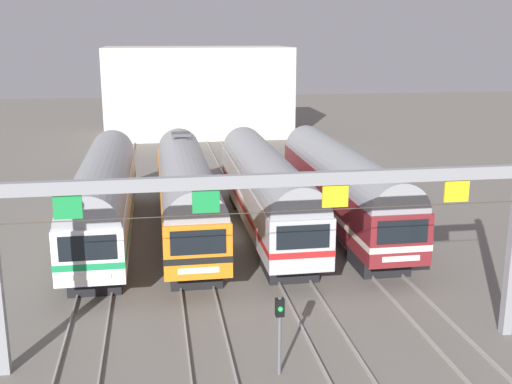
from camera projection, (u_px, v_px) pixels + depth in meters
ground_plane at (227, 235)px, 35.27m from camera, size 160.00×160.00×0.00m
track_bed at (203, 170)px, 51.52m from camera, size 14.67×70.00×0.15m
commuter_train_white at (104, 193)px, 33.59m from camera, size 2.88×18.06×4.77m
commuter_train_orange at (186, 190)px, 34.27m from camera, size 2.88×18.06×5.05m
commuter_train_stainless at (266, 187)px, 34.95m from camera, size 2.88×18.06×4.77m
commuter_train_maroon at (342, 184)px, 35.63m from camera, size 2.88×18.06×4.77m
catenary_gantry at (272, 212)px, 21.09m from camera, size 18.40×0.44×6.97m
yard_signal_mast at (280, 321)px, 20.39m from camera, size 0.28×0.35×2.74m
maintenance_building at (198, 91)px, 68.91m from camera, size 19.74×10.00×9.52m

